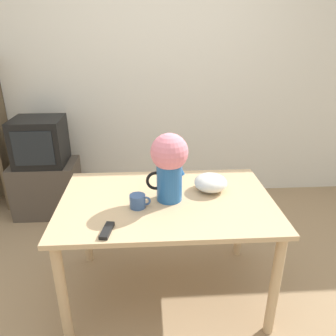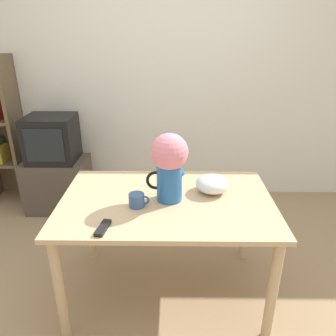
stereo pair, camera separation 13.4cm
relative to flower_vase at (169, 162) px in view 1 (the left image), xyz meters
name	(u,v)px [view 1 (the left image)]	position (x,y,z in m)	size (l,w,h in m)	color
ground_plane	(165,309)	(-0.04, -0.18, -0.99)	(12.00, 12.00, 0.00)	#9E7F5B
wall_back	(155,74)	(-0.04, 1.56, 0.31)	(8.00, 0.05, 2.60)	silver
table	(167,213)	(-0.02, 0.00, -0.35)	(1.33, 0.87, 0.74)	tan
flower_vase	(169,162)	(0.00, 0.00, 0.00)	(0.26, 0.23, 0.43)	#235B9E
coffee_mug	(138,201)	(-0.19, -0.09, -0.21)	(0.13, 0.09, 0.08)	#385689
white_bowl	(211,183)	(0.28, 0.11, -0.20)	(0.22, 0.22, 0.11)	silver
remote_control	(107,230)	(-0.35, -0.34, -0.24)	(0.07, 0.15, 0.02)	black
tv_stand	(47,188)	(-1.14, 1.17, -0.73)	(0.61, 0.41, 0.53)	#4C4238
tv_set	(40,141)	(-1.14, 1.16, -0.24)	(0.45, 0.40, 0.44)	black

